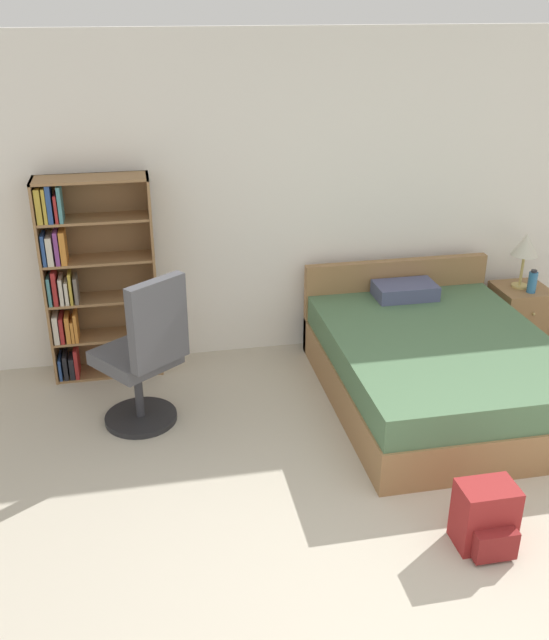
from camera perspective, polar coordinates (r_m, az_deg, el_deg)
name	(u,v)px	position (r m, az deg, el deg)	size (l,w,h in m)	color
ground_plane	(481,630)	(3.91, 16.19, -22.72)	(14.00, 14.00, 0.00)	#BCB29E
wall_back	(321,197)	(5.89, 3.74, 9.75)	(9.00, 0.06, 2.60)	white
bookshelf	(88,279)	(5.67, -14.73, 3.19)	(0.84, 0.28, 1.60)	olive
bed	(435,364)	(5.50, 12.74, -3.49)	(1.59, 2.03, 0.78)	olive
office_chair	(145,358)	(4.96, -10.34, -3.01)	(0.70, 0.72, 1.16)	#232326
nightstand	(519,314)	(6.60, 18.95, 0.43)	(0.43, 0.45, 0.51)	olive
table_lamp	(526,246)	(6.39, 19.45, 5.57)	(0.22, 0.22, 0.48)	tan
water_bottle	(532,282)	(6.39, 19.93, 2.89)	(0.07, 0.07, 0.20)	teal
backpack_red	(486,518)	(4.24, 16.55, -14.94)	(0.32, 0.30, 0.38)	maroon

